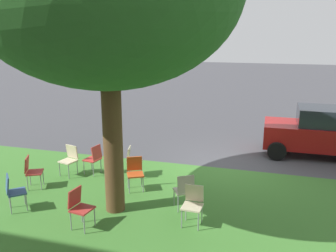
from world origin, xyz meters
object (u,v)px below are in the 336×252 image
object	(u,v)px
chair_3	(13,190)
chair_5	(184,189)
chair_1	(193,202)
chair_7	(135,171)
chair_2	(79,205)
chair_8	(32,170)
chair_4	(70,158)
chair_6	(132,159)
parked_car	(323,132)
chair_0	(94,157)

from	to	relation	value
chair_3	chair_5	distance (m)	3.96
chair_1	chair_3	bearing A→B (deg)	7.40
chair_3	chair_7	world-z (taller)	same
chair_1	chair_2	size ratio (longest dim) A/B	1.00
chair_3	chair_8	size ratio (longest dim) A/B	1.00
chair_4	chair_7	distance (m)	2.21
chair_2	chair_1	bearing A→B (deg)	-160.56
chair_3	chair_4	bearing A→B (deg)	-92.74
chair_5	chair_6	xyz separation A→B (m)	(1.90, -1.54, 0.00)
chair_1	parked_car	bearing A→B (deg)	-120.12
chair_2	chair_6	distance (m)	2.93
chair_1	chair_5	size ratio (longest dim) A/B	1.00
chair_4	chair_5	world-z (taller)	same
chair_0	chair_6	bearing A→B (deg)	-172.68
chair_2	chair_7	bearing A→B (deg)	-101.38
chair_4	chair_5	distance (m)	3.86
chair_3	chair_4	xyz separation A→B (m)	(-0.11, -2.27, 0.00)
chair_2	chair_7	world-z (taller)	same
chair_2	chair_3	size ratio (longest dim) A/B	1.00
chair_4	chair_5	xyz separation A→B (m)	(-3.69, 1.15, 0.00)
chair_4	chair_3	bearing A→B (deg)	87.26
chair_4	chair_8	world-z (taller)	same
chair_0	chair_8	world-z (taller)	same
parked_car	chair_2	bearing A→B (deg)	49.16
chair_0	chair_7	distance (m)	1.66
chair_0	chair_3	distance (m)	2.63
chair_1	chair_4	distance (m)	4.37
chair_1	chair_8	size ratio (longest dim) A/B	1.00
chair_0	chair_2	distance (m)	2.99
chair_1	chair_5	world-z (taller)	same
chair_3	parked_car	world-z (taller)	parked_car
chair_6	chair_7	xyz separation A→B (m)	(-0.38, 0.80, 0.00)
chair_6	chair_8	bearing A→B (deg)	33.17
chair_7	chair_8	distance (m)	2.74
chair_3	parked_car	distance (m)	9.54
chair_3	chair_6	distance (m)	3.27
chair_1	chair_4	size ratio (longest dim) A/B	1.00
parked_car	chair_5	bearing A→B (deg)	54.45
chair_2	chair_4	bearing A→B (deg)	-55.42
chair_1	parked_car	size ratio (longest dim) A/B	0.24
chair_3	parked_car	bearing A→B (deg)	-140.36
chair_1	chair_2	distance (m)	2.40
chair_5	chair_8	world-z (taller)	same
chair_2	chair_3	world-z (taller)	same
chair_3	chair_1	bearing A→B (deg)	-172.60
chair_4	chair_8	distance (m)	1.19
chair_8	parked_car	distance (m)	9.14
chair_5	chair_8	size ratio (longest dim) A/B	1.00
chair_4	chair_0	bearing A→B (deg)	-159.29
chair_2	parked_car	xyz separation A→B (m)	(-5.48, -6.34, 0.32)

